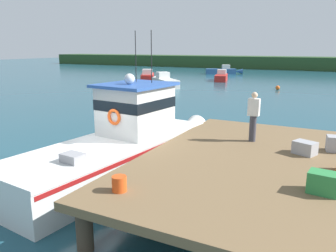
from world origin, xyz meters
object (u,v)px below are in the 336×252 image
object	(u,v)px
crate_stack_near_edge	(305,148)
mooring_buoy_inshore	(278,88)
mooring_buoy_spare_mooring	(168,92)
main_fishing_boat	(125,143)
crate_single_by_cleat	(323,183)
moored_boat_far_right	(164,82)
moored_boat_outer_mooring	(148,77)
deckhand_by_the_boat	(253,116)
moored_boat_off_the_point	(221,77)
moored_boat_mid_harbor	(223,71)
bait_bucket	(119,184)

from	to	relation	value
crate_stack_near_edge	mooring_buoy_inshore	xyz separation A→B (m)	(-4.87, 25.23, -1.17)
mooring_buoy_spare_mooring	main_fishing_boat	bearing A→B (deg)	-67.12
crate_single_by_cleat	moored_boat_far_right	world-z (taller)	crate_single_by_cleat
moored_boat_far_right	mooring_buoy_spare_mooring	size ratio (longest dim) A/B	12.23
moored_boat_far_right	moored_boat_outer_mooring	size ratio (longest dim) A/B	0.90
main_fishing_boat	moored_boat_far_right	size ratio (longest dim) A/B	1.88
deckhand_by_the_boat	moored_boat_off_the_point	bearing A→B (deg)	109.96
deckhand_by_the_boat	moored_boat_mid_harbor	xyz separation A→B (m)	(-14.55, 41.82, -1.55)
crate_single_by_cleat	moored_boat_far_right	size ratio (longest dim) A/B	0.11
bait_bucket	moored_boat_outer_mooring	distance (m)	36.43
main_fishing_boat	moored_boat_outer_mooring	size ratio (longest dim) A/B	1.69
main_fishing_boat	moored_boat_far_right	bearing A→B (deg)	114.80
main_fishing_boat	crate_stack_near_edge	size ratio (longest dim) A/B	16.56
bait_bucket	mooring_buoy_spare_mooring	world-z (taller)	bait_bucket
moored_boat_outer_mooring	mooring_buoy_inshore	xyz separation A→B (m)	(16.42, -1.85, -0.31)
crate_single_by_cleat	moored_boat_mid_harbor	size ratio (longest dim) A/B	0.10
main_fishing_boat	moored_boat_mid_harbor	size ratio (longest dim) A/B	1.74
crate_stack_near_edge	deckhand_by_the_boat	size ratio (longest dim) A/B	0.37
deckhand_by_the_boat	moored_boat_far_right	distance (m)	26.49
crate_stack_near_edge	bait_bucket	distance (m)	5.63
moored_boat_far_right	bait_bucket	bearing A→B (deg)	-64.02
deckhand_by_the_boat	crate_single_by_cleat	bearing A→B (deg)	-55.73
moored_boat_far_right	moored_boat_off_the_point	xyz separation A→B (m)	(3.43, 9.52, -0.06)
moored_boat_mid_harbor	mooring_buoy_inshore	xyz separation A→B (m)	(11.36, -17.28, -0.29)
main_fishing_boat	crate_single_by_cleat	world-z (taller)	main_fishing_boat
main_fishing_boat	bait_bucket	size ratio (longest dim) A/B	29.23
crate_stack_near_edge	moored_boat_outer_mooring	bearing A→B (deg)	128.17
crate_single_by_cleat	moored_boat_outer_mooring	world-z (taller)	crate_single_by_cleat
bait_bucket	moored_boat_mid_harbor	world-z (taller)	bait_bucket
main_fishing_boat	mooring_buoy_spare_mooring	bearing A→B (deg)	112.88
moored_boat_off_the_point	mooring_buoy_spare_mooring	distance (m)	14.62
bait_bucket	moored_boat_far_right	xyz separation A→B (m)	(-13.23, 27.15, -0.83)
crate_stack_near_edge	moored_boat_mid_harbor	size ratio (longest dim) A/B	0.10
main_fishing_boat	crate_stack_near_edge	xyz separation A→B (m)	(5.70, 0.84, 0.38)
moored_boat_mid_harbor	crate_single_by_cleat	bearing A→B (deg)	-69.56
mooring_buoy_spare_mooring	moored_boat_outer_mooring	bearing A→B (deg)	129.30
crate_single_by_cleat	moored_boat_outer_mooring	xyz separation A→B (m)	(-21.90, 29.77, -0.90)
moored_boat_outer_mooring	mooring_buoy_spare_mooring	xyz separation A→B (m)	(7.86, -9.60, -0.31)
moored_boat_far_right	deckhand_by_the_boat	bearing A→B (deg)	-55.88
moored_boat_far_right	mooring_buoy_spare_mooring	distance (m)	5.97
moored_boat_off_the_point	moored_boat_far_right	bearing A→B (deg)	-109.80
main_fishing_boat	bait_bucket	bearing A→B (deg)	-57.12
bait_bucket	mooring_buoy_inshore	distance (m)	29.87
crate_stack_near_edge	moored_boat_mid_harbor	distance (m)	45.51
crate_single_by_cleat	mooring_buoy_spare_mooring	world-z (taller)	crate_single_by_cleat
crate_single_by_cleat	bait_bucket	size ratio (longest dim) A/B	1.76
bait_bucket	moored_boat_outer_mooring	xyz separation A→B (m)	(-18.00, 31.66, -0.84)
moored_boat_outer_mooring	moored_boat_off_the_point	size ratio (longest dim) A/B	1.06
deckhand_by_the_boat	mooring_buoy_spare_mooring	distance (m)	20.58
crate_single_by_cleat	mooring_buoy_inshore	distance (m)	28.47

